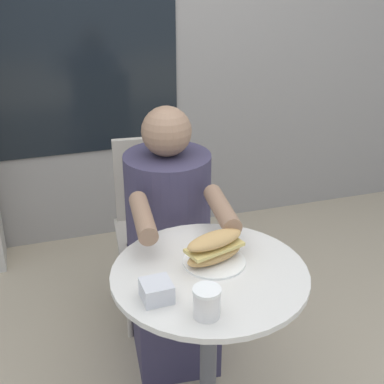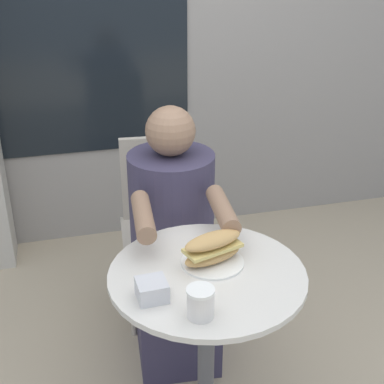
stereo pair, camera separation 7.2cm
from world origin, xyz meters
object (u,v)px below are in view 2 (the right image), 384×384
(cafe_table, at_px, (207,321))
(drink_cup, at_px, (200,303))
(diner_chair, at_px, (160,211))
(sandwich_on_plate, at_px, (213,250))
(seated_diner, at_px, (174,254))

(cafe_table, xyz_separation_m, drink_cup, (-0.08, -0.21, 0.25))
(cafe_table, distance_m, drink_cup, 0.33)
(diner_chair, relative_size, sandwich_on_plate, 3.85)
(sandwich_on_plate, distance_m, drink_cup, 0.28)
(diner_chair, relative_size, seated_diner, 0.77)
(cafe_table, xyz_separation_m, sandwich_on_plate, (0.03, 0.05, 0.25))
(diner_chair, xyz_separation_m, drink_cup, (-0.10, -1.07, 0.26))
(seated_diner, bearing_deg, sandwich_on_plate, 98.61)
(diner_chair, bearing_deg, seated_diner, 93.25)
(seated_diner, xyz_separation_m, drink_cup, (-0.09, -0.72, 0.29))
(cafe_table, bearing_deg, drink_cup, -111.43)
(cafe_table, height_order, drink_cup, drink_cup)
(diner_chair, xyz_separation_m, seated_diner, (-0.01, -0.35, -0.04))
(sandwich_on_plate, xyz_separation_m, drink_cup, (-0.11, -0.26, -0.00))
(seated_diner, relative_size, drink_cup, 12.11)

